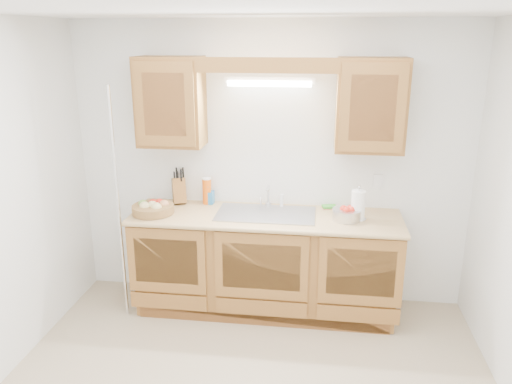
% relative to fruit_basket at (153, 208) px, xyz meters
% --- Properties ---
extents(room, '(3.52, 3.50, 2.50)m').
position_rel_fruit_basket_xyz_m(room, '(0.96, -1.10, 0.30)').
color(room, tan).
rests_on(room, ground).
extents(base_cabinets, '(2.20, 0.60, 0.86)m').
position_rel_fruit_basket_xyz_m(base_cabinets, '(0.96, 0.10, -0.51)').
color(base_cabinets, brown).
rests_on(base_cabinets, ground).
extents(countertop, '(2.30, 0.63, 0.04)m').
position_rel_fruit_basket_xyz_m(countertop, '(0.96, 0.08, -0.07)').
color(countertop, tan).
rests_on(countertop, base_cabinets).
extents(upper_cabinet_left, '(0.55, 0.33, 0.75)m').
position_rel_fruit_basket_xyz_m(upper_cabinet_left, '(0.13, 0.23, 0.88)').
color(upper_cabinet_left, brown).
rests_on(upper_cabinet_left, room).
extents(upper_cabinet_right, '(0.55, 0.33, 0.75)m').
position_rel_fruit_basket_xyz_m(upper_cabinet_right, '(1.79, 0.23, 0.88)').
color(upper_cabinet_right, brown).
rests_on(upper_cabinet_right, room).
extents(valance, '(2.20, 0.05, 0.12)m').
position_rel_fruit_basket_xyz_m(valance, '(0.96, 0.09, 1.19)').
color(valance, brown).
rests_on(valance, room).
extents(fluorescent_fixture, '(0.76, 0.08, 0.08)m').
position_rel_fruit_basket_xyz_m(fluorescent_fixture, '(0.96, 0.31, 1.05)').
color(fluorescent_fixture, white).
rests_on(fluorescent_fixture, room).
extents(sink, '(0.84, 0.46, 0.36)m').
position_rel_fruit_basket_xyz_m(sink, '(0.96, 0.10, -0.12)').
color(sink, '#9E9EA3').
rests_on(sink, countertop).
extents(wire_shelf_pole, '(0.03, 0.03, 2.00)m').
position_rel_fruit_basket_xyz_m(wire_shelf_pole, '(-0.24, -0.17, 0.05)').
color(wire_shelf_pole, silver).
rests_on(wire_shelf_pole, ground).
extents(outlet_plate, '(0.08, 0.01, 0.12)m').
position_rel_fruit_basket_xyz_m(outlet_plate, '(1.91, 0.39, 0.20)').
color(outlet_plate, white).
rests_on(outlet_plate, room).
extents(fruit_basket, '(0.40, 0.40, 0.11)m').
position_rel_fruit_basket_xyz_m(fruit_basket, '(0.00, 0.00, 0.00)').
color(fruit_basket, brown).
rests_on(fruit_basket, countertop).
extents(knife_block, '(0.18, 0.22, 0.33)m').
position_rel_fruit_basket_xyz_m(knife_block, '(0.14, 0.32, 0.07)').
color(knife_block, brown).
rests_on(knife_block, countertop).
extents(orange_canister, '(0.10, 0.10, 0.24)m').
position_rel_fruit_basket_xyz_m(orange_canister, '(0.40, 0.32, 0.07)').
color(orange_canister, '#EF5E0D').
rests_on(orange_canister, countertop).
extents(soap_bottle, '(0.08, 0.08, 0.17)m').
position_rel_fruit_basket_xyz_m(soap_bottle, '(0.42, 0.32, 0.04)').
color(soap_bottle, '#2573B9').
rests_on(soap_bottle, countertop).
extents(sponge, '(0.14, 0.11, 0.03)m').
position_rel_fruit_basket_xyz_m(sponge, '(1.50, 0.34, -0.04)').
color(sponge, '#CC333F').
rests_on(sponge, countertop).
extents(paper_towel, '(0.14, 0.14, 0.30)m').
position_rel_fruit_basket_xyz_m(paper_towel, '(1.73, 0.07, 0.07)').
color(paper_towel, silver).
rests_on(paper_towel, countertop).
extents(apple_bowl, '(0.30, 0.30, 0.12)m').
position_rel_fruit_basket_xyz_m(apple_bowl, '(1.64, 0.06, 0.00)').
color(apple_bowl, silver).
rests_on(apple_bowl, countertop).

